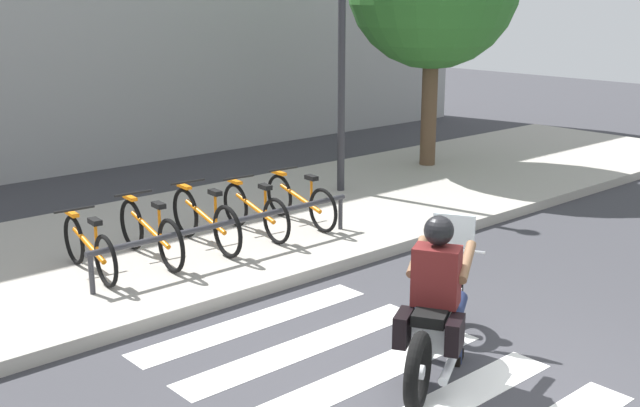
# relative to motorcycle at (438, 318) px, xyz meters

# --- Properties ---
(ground_plane) EXTENTS (48.00, 48.00, 0.00)m
(ground_plane) POSITION_rel_motorcycle_xyz_m (-0.20, -0.51, -0.47)
(ground_plane) COLOR #38383D
(sidewalk) EXTENTS (24.00, 4.40, 0.15)m
(sidewalk) POSITION_rel_motorcycle_xyz_m (-0.20, 4.60, -0.39)
(sidewalk) COLOR #A8A399
(sidewalk) RESTS_ON ground
(crosswalk_stripe_3) EXTENTS (2.80, 0.40, 0.01)m
(crosswalk_stripe_3) POSITION_rel_motorcycle_xyz_m (-0.64, 0.29, -0.46)
(crosswalk_stripe_3) COLOR white
(crosswalk_stripe_3) RESTS_ON ground
(crosswalk_stripe_4) EXTENTS (2.80, 0.40, 0.01)m
(crosswalk_stripe_4) POSITION_rel_motorcycle_xyz_m (-0.64, 1.09, -0.46)
(crosswalk_stripe_4) COLOR white
(crosswalk_stripe_4) RESTS_ON ground
(crosswalk_stripe_5) EXTENTS (2.80, 0.40, 0.01)m
(crosswalk_stripe_5) POSITION_rel_motorcycle_xyz_m (-0.64, 1.89, -0.46)
(crosswalk_stripe_5) COLOR white
(crosswalk_stripe_5) RESTS_ON ground
(motorcycle) EXTENTS (2.05, 1.22, 1.25)m
(motorcycle) POSITION_rel_motorcycle_xyz_m (0.00, 0.00, 0.00)
(motorcycle) COLOR black
(motorcycle) RESTS_ON ground
(rider) EXTENTS (0.77, 0.72, 1.45)m
(rider) POSITION_rel_motorcycle_xyz_m (-0.07, -0.03, 0.37)
(rider) COLOR #591919
(rider) RESTS_ON ground
(bicycle_0) EXTENTS (0.48, 1.56, 0.72)m
(bicycle_0) POSITION_rel_motorcycle_xyz_m (-1.44, 3.93, 0.02)
(bicycle_0) COLOR black
(bicycle_0) RESTS_ON sidewalk
(bicycle_1) EXTENTS (0.48, 1.72, 0.78)m
(bicycle_1) POSITION_rel_motorcycle_xyz_m (-0.65, 3.93, 0.04)
(bicycle_1) COLOR black
(bicycle_1) RESTS_ON sidewalk
(bicycle_2) EXTENTS (0.48, 1.74, 0.80)m
(bicycle_2) POSITION_rel_motorcycle_xyz_m (0.14, 3.93, 0.05)
(bicycle_2) COLOR black
(bicycle_2) RESTS_ON sidewalk
(bicycle_3) EXTENTS (0.48, 1.62, 0.74)m
(bicycle_3) POSITION_rel_motorcycle_xyz_m (0.93, 3.93, 0.02)
(bicycle_3) COLOR black
(bicycle_3) RESTS_ON sidewalk
(bicycle_4) EXTENTS (0.48, 1.65, 0.74)m
(bicycle_4) POSITION_rel_motorcycle_xyz_m (1.71, 3.93, 0.02)
(bicycle_4) COLOR black
(bicycle_4) RESTS_ON sidewalk
(bike_rack) EXTENTS (3.75, 0.07, 0.49)m
(bike_rack) POSITION_rel_motorcycle_xyz_m (0.14, 3.38, 0.10)
(bike_rack) COLOR #333338
(bike_rack) RESTS_ON sidewalk
(street_lamp) EXTENTS (0.28, 0.28, 4.49)m
(street_lamp) POSITION_rel_motorcycle_xyz_m (3.49, 5.00, 2.24)
(street_lamp) COLOR #2D2D33
(street_lamp) RESTS_ON ground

